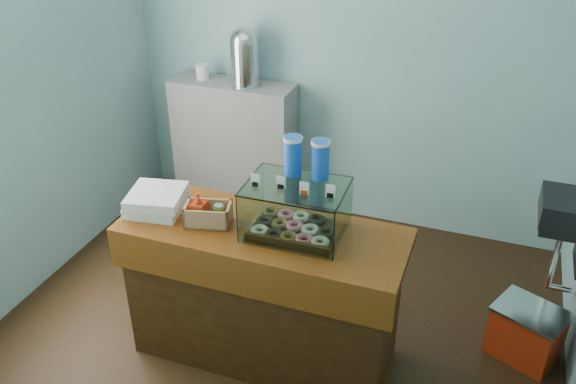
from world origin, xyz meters
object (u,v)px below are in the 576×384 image
at_px(counter, 264,293).
at_px(coffee_urn, 245,55).
at_px(display_case, 298,204).
at_px(red_cooler, 526,332).

height_order(counter, coffee_urn, coffee_urn).
relative_size(display_case, red_cooler, 1.12).
bearing_deg(red_cooler, counter, -136.69).
bearing_deg(counter, red_cooler, 19.05).
xyz_separation_m(counter, red_cooler, (1.49, 0.51, -0.28)).
relative_size(counter, display_case, 2.97).
xyz_separation_m(display_case, red_cooler, (1.31, 0.45, -0.89)).
distance_m(display_case, red_cooler, 1.65).
height_order(display_case, coffee_urn, coffee_urn).
relative_size(coffee_urn, red_cooler, 0.94).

